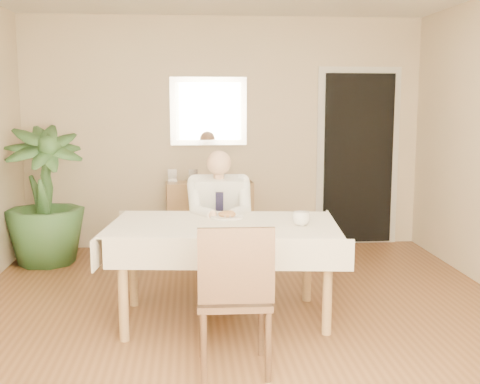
{
  "coord_description": "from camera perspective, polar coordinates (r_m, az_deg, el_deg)",
  "views": [
    {
      "loc": [
        -0.39,
        -4.35,
        1.67
      ],
      "look_at": [
        0.0,
        0.35,
        0.95
      ],
      "focal_mm": 45.0,
      "sensor_mm": 36.0,
      "label": 1
    }
  ],
  "objects": [
    {
      "name": "dining_table",
      "position": [
        4.55,
        -1.57,
        -4.02
      ],
      "size": [
        1.82,
        1.2,
        0.75
      ],
      "rotation": [
        0.0,
        0.0,
        -0.11
      ],
      "color": "#9A794B",
      "rests_on": "ground"
    },
    {
      "name": "fork",
      "position": [
        4.67,
        -1.69,
        -2.32
      ],
      "size": [
        0.01,
        0.13,
        0.01
      ],
      "primitive_type": "cylinder",
      "rotation": [
        1.57,
        0.0,
        0.0
      ],
      "color": "silver",
      "rests_on": "dining_table"
    },
    {
      "name": "chair_far",
      "position": [
        5.45,
        -2.08,
        -3.82
      ],
      "size": [
        0.44,
        0.44,
        0.87
      ],
      "rotation": [
        0.0,
        0.0,
        0.06
      ],
      "color": "#3F2716",
      "rests_on": "ground"
    },
    {
      "name": "photo_frame_right",
      "position": [
        6.77,
        -1.83,
        1.61
      ],
      "size": [
        0.1,
        0.02,
        0.14
      ],
      "primitive_type": "cube",
      "color": "silver",
      "rests_on": "sideboard"
    },
    {
      "name": "seated_man",
      "position": [
        5.13,
        -1.94,
        -2.32
      ],
      "size": [
        0.48,
        0.72,
        1.24
      ],
      "color": "white",
      "rests_on": "ground"
    },
    {
      "name": "potted_palm",
      "position": [
        6.44,
        -18.07,
        -0.33
      ],
      "size": [
        1.03,
        1.03,
        1.42
      ],
      "primitive_type": "imported",
      "rotation": [
        0.0,
        0.0,
        0.38
      ],
      "color": "#2D5327",
      "rests_on": "ground"
    },
    {
      "name": "plate",
      "position": [
        4.74,
        -1.24,
        -2.38
      ],
      "size": [
        0.26,
        0.26,
        0.02
      ],
      "primitive_type": "cylinder",
      "color": "white",
      "rests_on": "dining_table"
    },
    {
      "name": "sideboard",
      "position": [
        6.79,
        -2.9,
        -2.25
      ],
      "size": [
        0.98,
        0.4,
        0.77
      ],
      "primitive_type": "cube",
      "rotation": [
        0.0,
        0.0,
        0.07
      ],
      "color": "#9A794B",
      "rests_on": "ground"
    },
    {
      "name": "chair_near",
      "position": [
        3.66,
        -0.5,
        -9.35
      ],
      "size": [
        0.46,
        0.46,
        0.95
      ],
      "rotation": [
        0.0,
        0.0,
        -0.02
      ],
      "color": "#3F2716",
      "rests_on": "ground"
    },
    {
      "name": "coffee_mug",
      "position": [
        4.46,
        5.82,
        -2.53
      ],
      "size": [
        0.14,
        0.14,
        0.1
      ],
      "primitive_type": "imported",
      "rotation": [
        0.0,
        0.0,
        0.12
      ],
      "color": "white",
      "rests_on": "dining_table"
    },
    {
      "name": "doorway",
      "position": [
        7.11,
        11.12,
        3.1
      ],
      "size": [
        0.96,
        0.07,
        2.1
      ],
      "color": "beige",
      "rests_on": "ground"
    },
    {
      "name": "knife",
      "position": [
        4.68,
        -0.71,
        -2.31
      ],
      "size": [
        0.01,
        0.13,
        0.01
      ],
      "primitive_type": "cylinder",
      "rotation": [
        1.57,
        0.0,
        0.0
      ],
      "color": "silver",
      "rests_on": "dining_table"
    },
    {
      "name": "photo_frame_center",
      "position": [
        6.73,
        -4.46,
        1.55
      ],
      "size": [
        0.1,
        0.02,
        0.14
      ],
      "primitive_type": "cube",
      "color": "silver",
      "rests_on": "sideboard"
    },
    {
      "name": "photo_frame_left",
      "position": [
        6.77,
        -6.43,
        1.57
      ],
      "size": [
        0.1,
        0.02,
        0.14
      ],
      "primitive_type": "cube",
      "color": "silver",
      "rests_on": "sideboard"
    },
    {
      "name": "window",
      "position": [
        1.93,
        6.99,
        2.15
      ],
      "size": [
        1.34,
        0.04,
        1.44
      ],
      "color": "beige",
      "rests_on": "room"
    },
    {
      "name": "mirror",
      "position": [
        6.82,
        -3.01,
        7.65
      ],
      "size": [
        0.86,
        0.04,
        0.76
      ],
      "color": "silver",
      "rests_on": "room"
    },
    {
      "name": "food",
      "position": [
        4.73,
        -1.24,
        -2.12
      ],
      "size": [
        0.14,
        0.14,
        0.06
      ],
      "primitive_type": "ellipsoid",
      "color": "brown",
      "rests_on": "dining_table"
    },
    {
      "name": "room",
      "position": [
        4.38,
        0.38,
        3.85
      ],
      "size": [
        5.0,
        5.02,
        2.6
      ],
      "color": "brown",
      "rests_on": "ground"
    }
  ]
}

